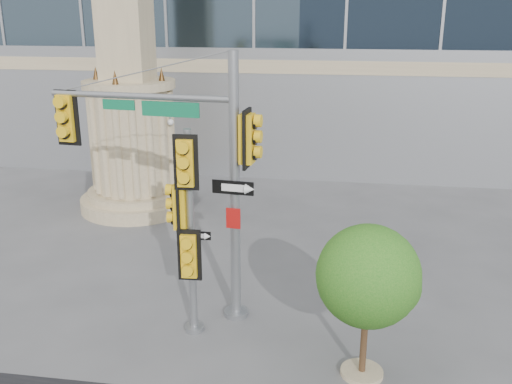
# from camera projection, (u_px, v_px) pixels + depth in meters

# --- Properties ---
(ground) EXTENTS (120.00, 120.00, 0.00)m
(ground) POSITION_uv_depth(u_px,v_px,m) (245.00, 343.00, 13.73)
(ground) COLOR #545456
(ground) RESTS_ON ground
(monument) EXTENTS (4.40, 4.40, 16.60)m
(monument) POSITION_uv_depth(u_px,v_px,m) (128.00, 69.00, 21.38)
(monument) COLOR tan
(monument) RESTS_ON ground
(main_signal_pole) EXTENTS (5.24, 0.96, 6.79)m
(main_signal_pole) POSITION_uv_depth(u_px,v_px,m) (187.00, 157.00, 13.97)
(main_signal_pole) COLOR slate
(main_signal_pole) RESTS_ON ground
(secondary_signal_pole) EXTENTS (0.89, 0.66, 5.12)m
(secondary_signal_pole) POSITION_uv_depth(u_px,v_px,m) (187.00, 219.00, 13.26)
(secondary_signal_pole) COLOR slate
(secondary_signal_pole) RESTS_ON ground
(street_tree) EXTENTS (2.24, 2.18, 3.48)m
(street_tree) POSITION_uv_depth(u_px,v_px,m) (370.00, 280.00, 11.86)
(street_tree) COLOR tan
(street_tree) RESTS_ON ground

